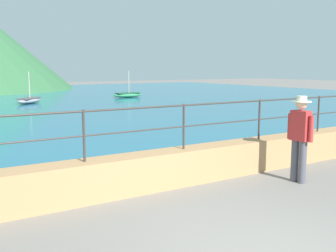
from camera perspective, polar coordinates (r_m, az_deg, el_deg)
The scene contains 5 objects.
promenade_wall at distance 7.30m, azimuth -4.43°, elevation -6.92°, with size 20.00×0.56×0.70m, color tan.
railing at distance 7.11m, azimuth -4.52°, elevation 0.72°, with size 18.44×0.04×0.90m.
person_walking at distance 8.16m, azimuth 18.85°, elevation -1.21°, with size 0.38×0.57×1.75m.
boat_3 at distance 29.77m, azimuth -5.94°, elevation 4.60°, with size 2.31×0.93×2.00m.
boat_5 at distance 26.15m, azimuth -19.76°, elevation 3.60°, with size 2.20×2.32×2.00m.
Camera 1 is at (-3.19, -3.07, 2.30)m, focal length 41.40 mm.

